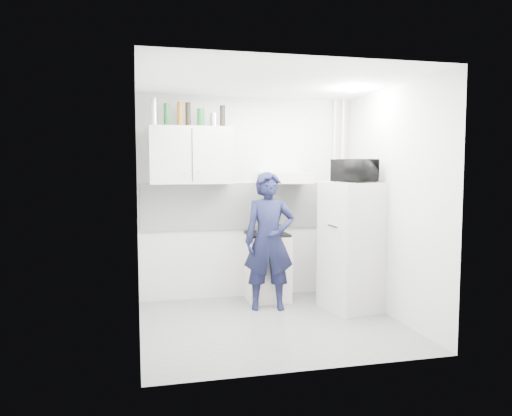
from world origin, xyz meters
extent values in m
plane|color=slate|center=(0.00, 0.00, 0.00)|extent=(2.80, 2.80, 0.00)
plane|color=white|center=(0.00, 0.00, 2.60)|extent=(2.80, 2.80, 0.00)
plane|color=beige|center=(0.00, 1.25, 1.30)|extent=(2.80, 0.00, 2.80)
plane|color=beige|center=(-1.40, 0.00, 1.30)|extent=(0.00, 2.60, 2.60)
plane|color=beige|center=(1.40, 0.00, 1.30)|extent=(0.00, 2.60, 2.60)
imported|color=black|center=(0.12, 0.60, 0.82)|extent=(0.66, 0.49, 1.65)
cube|color=silver|center=(0.20, 1.00, 0.42)|extent=(0.52, 0.52, 0.84)
cube|color=beige|center=(1.10, 0.35, 0.76)|extent=(0.74, 0.74, 1.53)
cube|color=black|center=(0.20, 1.00, 0.85)|extent=(0.50, 0.50, 0.03)
cylinder|color=silver|center=(0.18, 1.05, 0.92)|extent=(0.20, 0.20, 0.11)
imported|color=black|center=(1.10, 0.35, 1.66)|extent=(0.57, 0.46, 0.27)
cylinder|color=silver|center=(-1.19, 1.07, 2.37)|extent=(0.08, 0.08, 0.33)
cylinder|color=#144C1E|center=(-1.04, 1.07, 2.34)|extent=(0.07, 0.07, 0.27)
cylinder|color=brown|center=(-0.87, 1.07, 2.35)|extent=(0.07, 0.07, 0.29)
cylinder|color=black|center=(-0.78, 1.07, 2.35)|extent=(0.07, 0.07, 0.29)
cylinder|color=#144C1E|center=(-0.62, 1.07, 2.31)|extent=(0.09, 0.09, 0.22)
cylinder|color=silver|center=(-0.46, 1.07, 2.28)|extent=(0.09, 0.09, 0.17)
cylinder|color=black|center=(-0.35, 1.07, 2.33)|extent=(0.07, 0.07, 0.27)
cube|color=beige|center=(-0.75, 1.07, 1.85)|extent=(1.00, 0.35, 0.70)
cube|color=silver|center=(0.45, 1.00, 1.57)|extent=(0.60, 0.50, 0.14)
cube|color=white|center=(0.00, 1.24, 1.20)|extent=(2.74, 0.03, 0.60)
cylinder|color=silver|center=(1.30, 1.17, 1.30)|extent=(0.05, 0.05, 2.60)
cylinder|color=silver|center=(1.18, 1.17, 1.30)|extent=(0.04, 0.04, 2.60)
cylinder|color=white|center=(1.00, 0.20, 2.57)|extent=(0.10, 0.10, 0.02)
camera|label=1|loc=(-1.41, -5.10, 1.72)|focal=35.00mm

